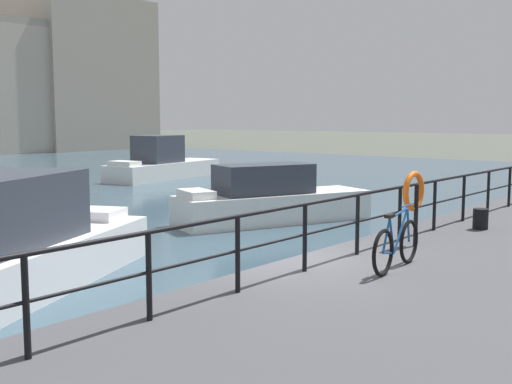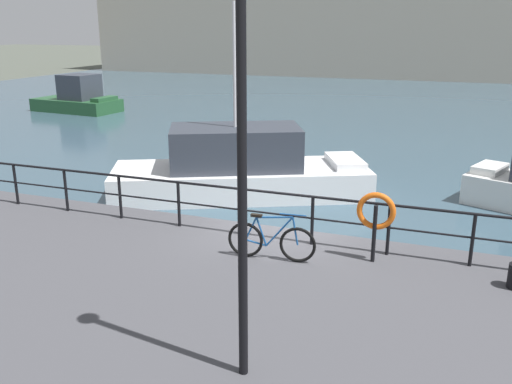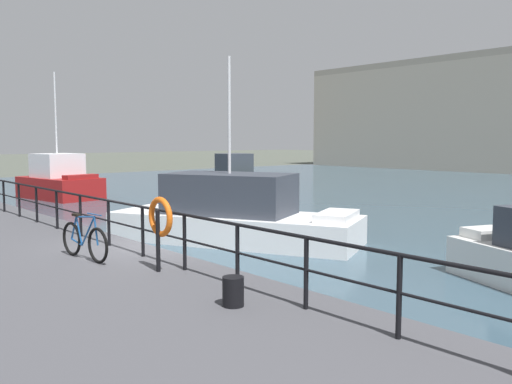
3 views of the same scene
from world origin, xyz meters
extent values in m
plane|color=#4C5147|center=(0.00, 0.00, 0.00)|extent=(240.00, 240.00, 0.00)
cube|color=white|center=(4.71, 6.98, 1.06)|extent=(1.18, 1.48, 0.24)
cube|color=maroon|center=(-19.81, 5.60, 0.62)|extent=(5.50, 3.48, 1.22)
cube|color=silver|center=(-20.01, 5.57, 1.90)|extent=(2.65, 2.57, 1.35)
cube|color=maroon|center=(-17.68, 5.93, 1.35)|extent=(0.90, 1.97, 0.24)
cylinder|color=silver|center=(-20.01, 5.57, 4.89)|extent=(0.10, 0.10, 4.62)
cube|color=white|center=(-2.88, 4.81, 0.48)|extent=(8.64, 6.06, 0.93)
cube|color=#333842|center=(-3.02, 4.74, 1.61)|extent=(4.67, 3.78, 1.33)
cube|color=white|center=(0.25, 6.32, 1.06)|extent=(1.73, 2.16, 0.24)
cylinder|color=silver|center=(-3.02, 4.74, 4.17)|extent=(0.10, 0.10, 3.80)
cube|color=#23512D|center=(-19.70, 18.11, 0.41)|extent=(5.79, 3.14, 0.80)
cube|color=#333842|center=(-19.31, 18.07, 1.60)|extent=(2.23, 2.20, 1.57)
cube|color=#23512D|center=(-17.37, 17.89, 0.93)|extent=(0.84, 1.89, 0.24)
cylinder|color=black|center=(-8.41, -0.75, 1.47)|extent=(0.07, 0.07, 1.05)
cylinder|color=black|center=(-6.85, -0.75, 1.47)|extent=(0.07, 0.07, 1.05)
cylinder|color=black|center=(-5.28, -0.75, 1.47)|extent=(0.07, 0.07, 1.05)
cylinder|color=black|center=(-3.72, -0.75, 1.47)|extent=(0.07, 0.07, 1.05)
cylinder|color=black|center=(-2.15, -0.75, 1.47)|extent=(0.07, 0.07, 1.05)
cylinder|color=black|center=(-0.59, -0.75, 1.47)|extent=(0.07, 0.07, 1.05)
cylinder|color=black|center=(0.98, -0.75, 1.47)|extent=(0.07, 0.07, 1.05)
cylinder|color=black|center=(2.54, -0.75, 1.47)|extent=(0.07, 0.07, 1.05)
cylinder|color=black|center=(4.11, -0.75, 1.47)|extent=(0.07, 0.07, 1.05)
cylinder|color=black|center=(5.67, -0.75, 1.47)|extent=(0.07, 0.07, 1.05)
cylinder|color=black|center=(7.24, -0.75, 1.47)|extent=(0.07, 0.07, 1.05)
cylinder|color=black|center=(0.19, -0.75, 1.99)|extent=(26.61, 0.06, 0.06)
cylinder|color=black|center=(0.19, -0.75, 1.52)|extent=(26.61, 0.04, 0.04)
torus|color=black|center=(0.95, -1.74, 1.30)|extent=(0.72, 0.13, 0.72)
torus|color=black|center=(-0.10, -1.84, 1.30)|extent=(0.72, 0.13, 0.72)
cylinder|color=#194C8C|center=(0.59, -1.77, 1.54)|extent=(0.55, 0.09, 0.66)
cylinder|color=#194C8C|center=(0.23, -1.80, 1.51)|extent=(0.24, 0.06, 0.58)
cylinder|color=#194C8C|center=(0.49, -1.78, 1.83)|extent=(0.72, 0.10, 0.11)
cylinder|color=#194C8C|center=(0.12, -1.82, 1.26)|extent=(0.43, 0.08, 0.12)
cylinder|color=#194C8C|center=(0.02, -1.82, 1.55)|extent=(0.26, 0.06, 0.51)
cylinder|color=#194C8C|center=(0.90, -1.74, 1.58)|extent=(0.14, 0.05, 0.57)
cube|color=black|center=(0.13, -1.81, 1.83)|extent=(0.23, 0.11, 0.05)
cylinder|color=#194C8C|center=(0.84, -1.75, 1.91)|extent=(0.52, 0.07, 0.02)
cylinder|color=black|center=(4.87, -1.46, 1.16)|extent=(0.32, 0.32, 0.44)
cylinder|color=black|center=(2.32, -1.19, 1.52)|extent=(0.08, 0.08, 1.15)
torus|color=orange|center=(2.32, -1.13, 1.96)|extent=(0.75, 0.11, 0.75)
camera|label=1|loc=(-8.47, -6.36, 3.32)|focal=44.56mm
camera|label=2|loc=(3.62, -11.24, 5.38)|focal=38.48mm
camera|label=3|loc=(10.95, -6.33, 3.39)|focal=38.00mm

